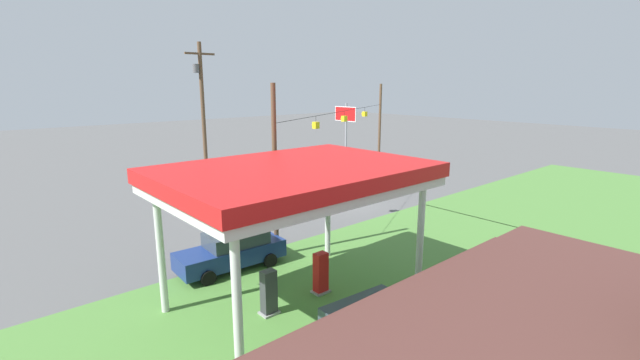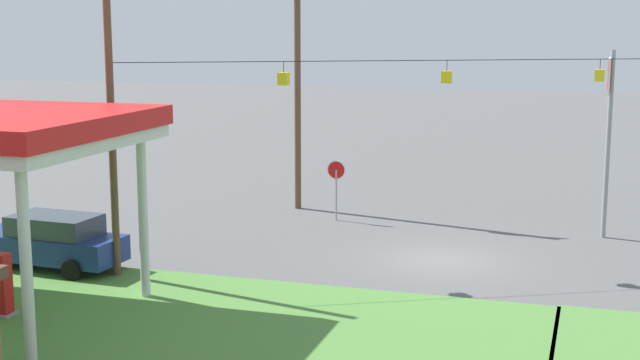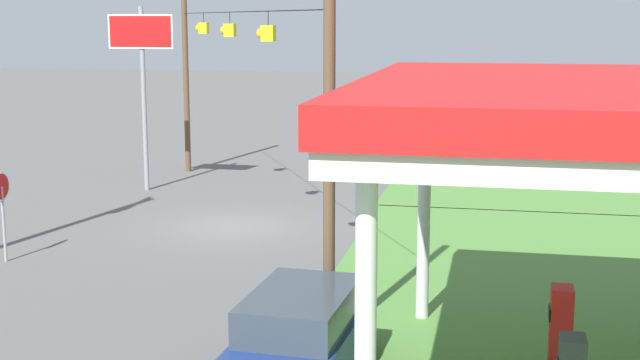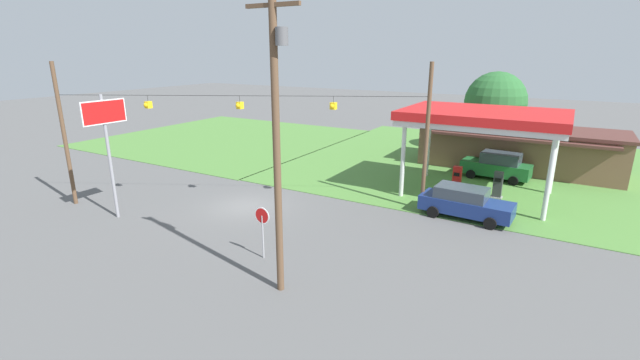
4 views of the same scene
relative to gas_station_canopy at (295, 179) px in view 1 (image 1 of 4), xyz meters
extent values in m
plane|color=#565656|center=(-11.89, -9.53, -5.14)|extent=(160.00, 160.00, 0.00)
cube|color=silver|center=(0.00, 0.00, -0.21)|extent=(9.66, 6.79, 0.35)
cube|color=red|center=(0.00, 0.00, 0.24)|extent=(9.86, 6.99, 0.55)
cylinder|color=silver|center=(-4.23, -2.80, -2.76)|extent=(0.28, 0.28, 4.75)
cylinder|color=silver|center=(4.23, -2.80, -2.76)|extent=(0.28, 0.28, 4.75)
cylinder|color=silver|center=(-4.23, 2.80, -2.76)|extent=(0.28, 0.28, 4.75)
cylinder|color=silver|center=(4.23, 2.80, -2.76)|extent=(0.28, 0.28, 4.75)
cube|color=#512D28|center=(1.43, 8.60, -1.82)|extent=(15.15, 5.31, 0.24)
cube|color=#512D28|center=(1.43, 5.75, -2.19)|extent=(13.37, 0.70, 0.20)
cube|color=gray|center=(-1.31, 0.00, -5.08)|extent=(0.71, 0.56, 0.12)
cube|color=red|center=(-1.31, 0.00, -4.18)|extent=(0.55, 0.40, 1.68)
cube|color=black|center=(-1.31, -0.21, -3.85)|extent=(0.39, 0.03, 0.24)
cube|color=gray|center=(1.31, 0.00, -5.08)|extent=(0.71, 0.56, 0.12)
cube|color=#333338|center=(1.31, 0.00, -4.18)|extent=(0.55, 0.40, 1.68)
cube|color=black|center=(1.31, -0.21, -3.85)|extent=(0.39, 0.03, 0.24)
cube|color=navy|center=(0.31, -4.62, -4.39)|extent=(5.18, 2.11, 0.82)
cube|color=#333D47|center=(0.00, -4.61, -3.65)|extent=(2.88, 1.84, 0.66)
cylinder|color=black|center=(1.93, -3.76, -4.80)|extent=(0.69, 0.25, 0.68)
cylinder|color=black|center=(1.84, -5.64, -4.80)|extent=(0.69, 0.25, 0.68)
cylinder|color=black|center=(-1.22, -3.60, -4.80)|extent=(0.69, 0.25, 0.68)
cylinder|color=black|center=(-1.31, -5.48, -4.80)|extent=(0.69, 0.25, 0.68)
cube|color=#1E602D|center=(0.45, 4.62, -4.33)|extent=(4.98, 2.24, 0.93)
cube|color=#333D47|center=(0.74, 4.60, -3.47)|extent=(2.80, 1.92, 0.79)
cylinder|color=black|center=(-1.12, 3.80, -4.80)|extent=(0.70, 0.28, 0.68)
cylinder|color=black|center=(-0.97, 5.69, -4.80)|extent=(0.70, 0.28, 0.68)
cylinder|color=black|center=(1.87, 3.56, -4.80)|extent=(0.70, 0.28, 0.68)
cylinder|color=#99999E|center=(-6.66, -14.46, -4.09)|extent=(0.08, 0.08, 2.10)
cylinder|color=white|center=(-6.66, -14.46, -3.04)|extent=(0.80, 0.03, 0.80)
cylinder|color=red|center=(-6.66, -14.46, -3.04)|extent=(0.70, 0.03, 0.70)
cylinder|color=gray|center=(-17.13, -14.64, -1.63)|extent=(0.18, 0.18, 7.03)
cube|color=white|center=(-17.03, -14.64, 0.95)|extent=(0.06, 2.58, 1.28)
cube|color=red|center=(-17.03, -14.64, 0.95)|extent=(0.07, 2.46, 1.16)
cylinder|color=brown|center=(-4.39, -16.29, 0.61)|extent=(0.28, 0.28, 11.51)
cube|color=brown|center=(-4.39, -16.29, 5.57)|extent=(2.20, 0.14, 0.14)
cylinder|color=#59595B|center=(-4.04, -16.29, 4.57)|extent=(0.44, 0.44, 0.60)
cylinder|color=brown|center=(-21.51, -14.53, -0.79)|extent=(0.24, 0.24, 8.69)
cylinder|color=brown|center=(-2.28, -4.53, -0.79)|extent=(0.24, 0.24, 8.69)
cylinder|color=black|center=(-11.89, -9.53, 1.64)|extent=(19.24, 10.02, 0.02)
cylinder|color=black|center=(-16.70, -12.03, 1.47)|extent=(0.02, 0.02, 0.35)
cube|color=yellow|center=(-16.70, -12.03, 1.09)|extent=(0.32, 0.32, 0.40)
sphere|color=yellow|center=(-16.70, -12.20, 1.09)|extent=(0.28, 0.28, 0.28)
cylinder|color=black|center=(-11.89, -9.53, 1.47)|extent=(0.02, 0.02, 0.35)
cube|color=yellow|center=(-11.89, -9.53, 1.09)|extent=(0.32, 0.32, 0.40)
sphere|color=yellow|center=(-11.89, -9.70, 1.09)|extent=(0.28, 0.28, 0.28)
cylinder|color=black|center=(-7.08, -7.03, 1.47)|extent=(0.02, 0.02, 0.35)
cube|color=yellow|center=(-7.08, -7.03, 1.09)|extent=(0.32, 0.32, 0.40)
sphere|color=yellow|center=(-7.08, -7.20, 1.09)|extent=(0.28, 0.28, 0.28)
camera|label=1|loc=(9.61, 12.47, 3.46)|focal=24.00mm
camera|label=2|loc=(-16.72, 19.82, 2.83)|focal=50.00mm
camera|label=3|loc=(14.84, -1.20, 1.51)|focal=50.00mm
camera|label=4|loc=(4.73, -28.70, 4.08)|focal=24.00mm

